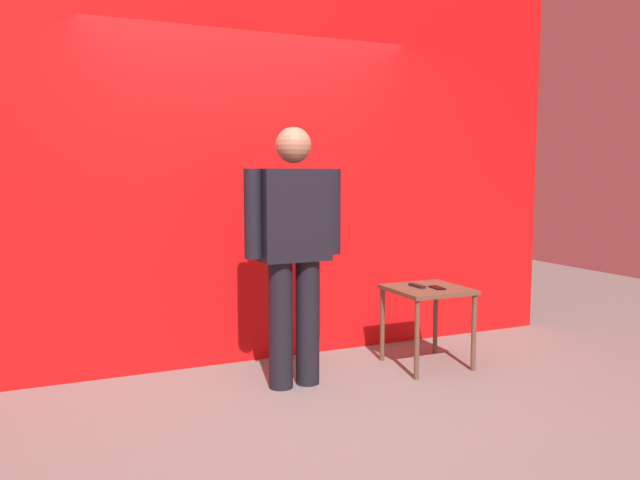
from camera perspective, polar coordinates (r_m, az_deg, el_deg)
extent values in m
plane|color=gray|center=(3.92, 0.09, -15.52)|extent=(12.00, 12.00, 0.00)
cube|color=red|center=(4.81, -5.96, 8.09)|extent=(5.43, 0.12, 3.23)
cylinder|color=black|center=(4.22, -3.63, -7.80)|extent=(0.17, 0.17, 0.87)
cylinder|color=black|center=(4.30, -1.15, -7.54)|extent=(0.17, 0.17, 0.87)
cube|color=black|center=(4.14, -2.43, 2.31)|extent=(0.47, 0.25, 0.61)
cube|color=red|center=(4.25, -3.07, 2.82)|extent=(0.13, 0.02, 0.52)
cube|color=#B2333D|center=(4.26, -3.10, 2.58)|extent=(0.05, 0.01, 0.47)
cylinder|color=black|center=(4.04, -6.18, 2.40)|extent=(0.12, 0.12, 0.58)
cylinder|color=black|center=(4.26, 1.13, 2.63)|extent=(0.12, 0.12, 0.58)
sphere|color=#A87A5B|center=(4.14, -2.46, 8.70)|extent=(0.24, 0.24, 0.24)
cube|color=brown|center=(4.73, 9.85, -4.49)|extent=(0.55, 0.55, 0.03)
cylinder|color=brown|center=(4.46, 8.89, -9.06)|extent=(0.04, 0.04, 0.57)
cylinder|color=brown|center=(4.74, 13.94, -8.27)|extent=(0.04, 0.04, 0.57)
cylinder|color=brown|center=(4.87, 5.75, -7.73)|extent=(0.04, 0.04, 0.57)
cylinder|color=brown|center=(5.12, 10.56, -7.11)|extent=(0.04, 0.04, 0.57)
cube|color=black|center=(4.70, 10.69, -4.33)|extent=(0.08, 0.15, 0.01)
cube|color=black|center=(4.73, 8.90, -4.17)|extent=(0.05, 0.17, 0.02)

